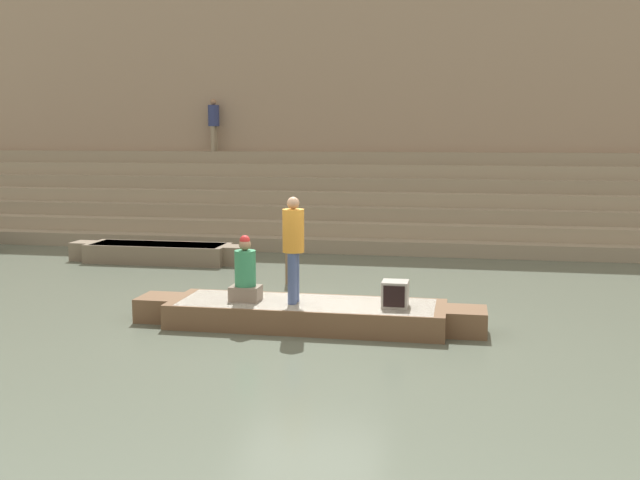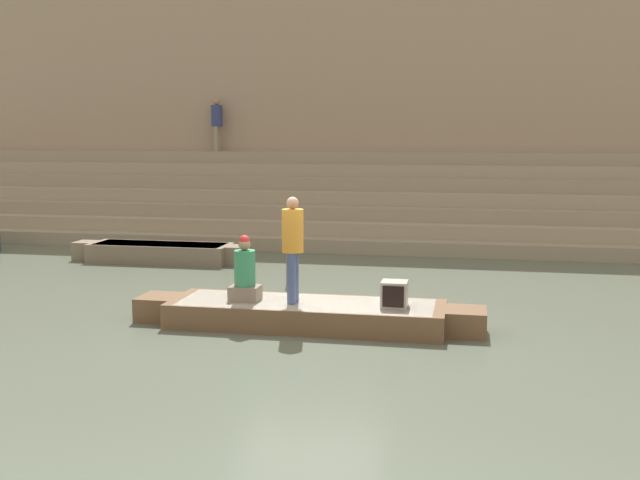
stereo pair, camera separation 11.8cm
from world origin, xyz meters
TOP-DOWN VIEW (x-y plane):
  - ground_plane at (0.00, 0.00)m, footprint 120.00×120.00m
  - ghat_steps at (0.00, 10.45)m, footprint 36.00×4.52m
  - back_wall at (0.00, 12.66)m, footprint 34.20×1.28m
  - rowboat_main at (-0.02, -0.15)m, footprint 6.00×1.54m
  - person_standing at (-0.23, -0.23)m, footprint 0.36×0.36m
  - person_rowing at (-1.08, -0.21)m, footprint 0.51×0.40m
  - tv_set at (1.48, -0.20)m, footprint 0.43×0.43m
  - moored_boat_shore at (-5.06, 5.45)m, footprint 4.66×1.13m
  - mooring_post at (-1.14, 3.33)m, footprint 0.17×0.17m
  - person_on_steps at (-5.66, 11.75)m, footprint 0.37×0.37m

SIDE VIEW (x-z plane):
  - ground_plane at x=0.00m, z-range 0.00..0.00m
  - rowboat_main at x=-0.02m, z-range 0.02..0.43m
  - moored_boat_shore at x=-5.06m, z-range 0.02..0.49m
  - mooring_post at x=-1.14m, z-range 0.00..1.02m
  - tv_set at x=1.48m, z-range 0.42..0.85m
  - person_rowing at x=-1.08m, z-range 0.30..1.43m
  - ghat_steps at x=0.00m, z-range -0.38..2.29m
  - person_standing at x=-0.23m, z-range 0.55..2.35m
  - person_on_steps at x=-5.66m, z-range 2.80..4.53m
  - back_wall at x=0.00m, z-range -0.03..8.88m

